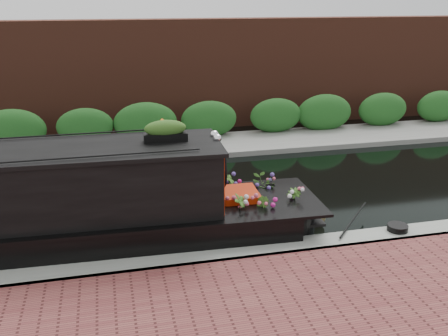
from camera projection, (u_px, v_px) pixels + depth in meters
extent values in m
plane|color=black|center=(167.00, 201.00, 12.31)|extent=(80.00, 80.00, 0.00)
cube|color=gray|center=(190.00, 268.00, 9.28)|extent=(40.00, 0.60, 0.50)
cube|color=gray|center=(151.00, 152.00, 16.17)|extent=(40.00, 2.40, 0.34)
cube|color=#1E531C|center=(148.00, 144.00, 16.99)|extent=(40.00, 1.10, 2.80)
cube|color=#54291C|center=(143.00, 129.00, 18.92)|extent=(40.00, 1.00, 8.00)
cube|color=#AC2306|center=(216.00, 172.00, 10.19)|extent=(0.12, 1.70, 1.31)
cube|color=black|center=(157.00, 190.00, 9.09)|extent=(0.87, 0.06, 0.53)
cube|color=#AC2306|center=(239.00, 202.00, 10.53)|extent=(0.81, 0.90, 0.49)
sphere|color=white|center=(217.00, 138.00, 9.82)|extent=(0.17, 0.17, 0.17)
sphere|color=white|center=(214.00, 135.00, 10.07)|extent=(0.17, 0.17, 0.17)
cube|color=black|center=(166.00, 137.00, 9.71)|extent=(0.85, 0.28, 0.16)
ellipsoid|color=orange|center=(165.00, 127.00, 9.64)|extent=(0.93, 0.27, 0.23)
imported|color=#366120|center=(240.00, 210.00, 9.93)|extent=(0.41, 0.42, 0.66)
imported|color=#366120|center=(262.00, 211.00, 10.02)|extent=(0.32, 0.36, 0.56)
imported|color=#366120|center=(265.00, 188.00, 11.16)|extent=(0.53, 0.46, 0.59)
imported|color=#366120|center=(294.00, 201.00, 10.47)|extent=(0.44, 0.44, 0.56)
imported|color=#366120|center=(229.00, 187.00, 11.13)|extent=(0.37, 0.41, 0.65)
cylinder|color=olive|center=(315.00, 216.00, 11.09)|extent=(0.33, 0.35, 0.33)
cylinder|color=black|center=(398.00, 228.00, 10.20)|extent=(0.42, 0.42, 0.12)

